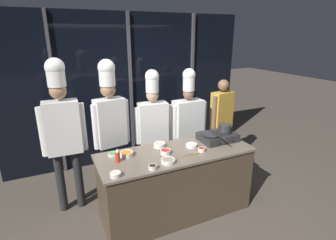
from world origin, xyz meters
TOP-DOWN VIEW (x-y plane):
  - ground_plane at (0.00, 0.00)m, footprint 24.00×24.00m
  - window_wall_back at (0.00, 1.90)m, footprint 4.52×0.09m
  - demo_counter at (0.00, 0.00)m, footprint 2.01×0.75m
  - portable_stove at (0.69, 0.09)m, footprint 0.50×0.38m
  - frying_pan at (0.58, 0.08)m, footprint 0.30×0.52m
  - stock_pot at (0.81, 0.09)m, footprint 0.20×0.18m
  - squeeze_bottle_chili at (-0.75, 0.04)m, footprint 0.05×0.05m
  - prep_bowl_onion at (0.25, 0.05)m, footprint 0.16×0.16m
  - prep_bowl_mushrooms at (-0.22, -0.23)m, footprint 0.17×0.17m
  - prep_bowl_garlic at (-0.86, -0.28)m, footprint 0.12×0.12m
  - prep_bowl_soy_glaze at (-0.44, -0.29)m, footprint 0.10×0.10m
  - prep_bowl_scallions at (-0.77, 0.23)m, footprint 0.11×0.11m
  - prep_bowl_carrots at (-0.61, 0.15)m, footprint 0.17×0.17m
  - prep_bowl_bell_pepper at (-0.15, 0.00)m, footprint 0.13×0.13m
  - prep_bowl_chili_flakes at (0.30, -0.13)m, footprint 0.10×0.10m
  - prep_bowl_chicken at (-0.14, 0.22)m, footprint 0.16×0.16m
  - serving_spoon_slotted at (0.17, -0.16)m, footprint 0.25×0.05m
  - chef_head at (-1.27, 0.70)m, footprint 0.56×0.24m
  - chef_sous at (-0.65, 0.73)m, footprint 0.53×0.28m
  - chef_line at (0.00, 0.79)m, footprint 0.58×0.28m
  - chef_pastry at (0.60, 0.78)m, footprint 0.63×0.26m
  - person_guest at (1.26, 0.77)m, footprint 0.48×0.26m

SIDE VIEW (x-z plane):
  - ground_plane at x=0.00m, z-range 0.00..0.00m
  - demo_counter at x=0.00m, z-range 0.00..0.91m
  - serving_spoon_slotted at x=0.17m, z-range 0.91..0.92m
  - prep_bowl_scallions at x=-0.77m, z-range 0.91..0.94m
  - prep_bowl_onion at x=0.25m, z-range 0.91..0.95m
  - prep_bowl_mushrooms at x=-0.22m, z-range 0.91..0.95m
  - prep_bowl_soy_glaze at x=-0.44m, z-range 0.91..0.96m
  - prep_bowl_chili_flakes at x=0.30m, z-range 0.91..0.96m
  - prep_bowl_garlic at x=-0.86m, z-range 0.91..0.96m
  - prep_bowl_carrots at x=-0.61m, z-range 0.91..0.96m
  - prep_bowl_bell_pepper at x=-0.15m, z-range 0.91..0.96m
  - prep_bowl_chicken at x=-0.14m, z-range 0.91..0.97m
  - portable_stove at x=0.69m, z-range 0.90..1.02m
  - squeeze_bottle_chili at x=-0.75m, z-range 0.90..1.07m
  - person_guest at x=1.26m, z-range 0.18..1.80m
  - chef_pastry at x=0.60m, z-range 0.09..1.93m
  - frying_pan at x=0.58m, z-range 1.02..1.07m
  - chef_line at x=0.00m, z-range 0.12..1.98m
  - stock_pot at x=0.81m, z-range 1.02..1.13m
  - chef_sous at x=-0.65m, z-range 0.19..2.22m
  - chef_head at x=-1.27m, z-range 0.19..2.27m
  - window_wall_back at x=0.00m, z-range 0.00..2.70m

